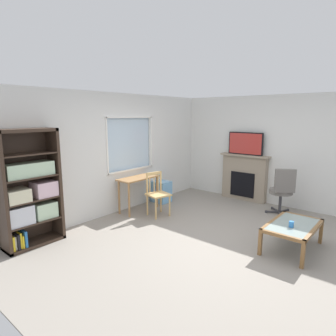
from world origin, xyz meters
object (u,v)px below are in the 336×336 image
object	(u,v)px
office_chair	(282,189)
coffee_table	(293,227)
wooden_chair	(157,194)
tv	(245,144)
bookshelf	(29,192)
desk_under_window	(138,183)
fireplace	(244,177)
sippy_cup	(291,224)
plastic_drawer_unit	(161,192)

from	to	relation	value
office_chair	coffee_table	size ratio (longest dim) A/B	0.94
wooden_chair	coffee_table	xyz separation A→B (m)	(0.20, -2.64, -0.11)
tv	office_chair	xyz separation A→B (m)	(-0.51, -1.10, -0.84)
bookshelf	desk_under_window	world-z (taller)	bookshelf
desk_under_window	office_chair	xyz separation A→B (m)	(1.72, -2.48, -0.05)
tv	office_chair	size ratio (longest dim) A/B	0.86
fireplace	office_chair	world-z (taller)	fireplace
wooden_chair	sippy_cup	xyz separation A→B (m)	(0.05, -2.66, -0.01)
office_chair	sippy_cup	world-z (taller)	office_chair
fireplace	office_chair	size ratio (longest dim) A/B	1.20
tv	bookshelf	bearing A→B (deg)	161.68
wooden_chair	plastic_drawer_unit	distance (m)	0.97
wooden_chair	coffee_table	world-z (taller)	wooden_chair
plastic_drawer_unit	bookshelf	bearing A→B (deg)	178.89
coffee_table	sippy_cup	world-z (taller)	sippy_cup
plastic_drawer_unit	office_chair	xyz separation A→B (m)	(0.92, -2.53, 0.30)
bookshelf	plastic_drawer_unit	size ratio (longest dim) A/B	3.71
bookshelf	wooden_chair	xyz separation A→B (m)	(2.32, -0.62, -0.40)
bookshelf	fireplace	bearing A→B (deg)	-18.26
coffee_table	sippy_cup	size ratio (longest dim) A/B	11.87
office_chair	sippy_cup	size ratio (longest dim) A/B	11.11
bookshelf	desk_under_window	distance (m)	2.30
plastic_drawer_unit	coffee_table	bearing A→B (deg)	-100.01
bookshelf	fireplace	xyz separation A→B (m)	(4.53, -1.49, -0.30)
sippy_cup	fireplace	bearing A→B (deg)	39.66
tv	plastic_drawer_unit	bearing A→B (deg)	134.90
desk_under_window	bookshelf	bearing A→B (deg)	177.24
desk_under_window	wooden_chair	world-z (taller)	wooden_chair
bookshelf	fireplace	size ratio (longest dim) A/B	1.55
fireplace	tv	distance (m)	0.83
desk_under_window	tv	world-z (taller)	tv
tv	desk_under_window	bearing A→B (deg)	148.18
tv	office_chair	bearing A→B (deg)	-114.76
desk_under_window	office_chair	size ratio (longest dim) A/B	0.94
coffee_table	sippy_cup	xyz separation A→B (m)	(-0.15, -0.02, 0.10)
wooden_chair	fireplace	distance (m)	2.38
tv	coffee_table	bearing A→B (deg)	-138.36
bookshelf	tv	distance (m)	4.78
plastic_drawer_unit	coffee_table	distance (m)	3.26
plastic_drawer_unit	office_chair	bearing A→B (deg)	-70.00
coffee_table	office_chair	bearing A→B (deg)	24.39
office_chair	desk_under_window	bearing A→B (deg)	124.77
plastic_drawer_unit	fireplace	size ratio (longest dim) A/B	0.42
wooden_chair	desk_under_window	bearing A→B (deg)	94.40
office_chair	fireplace	bearing A→B (deg)	64.47
tv	fireplace	bearing A→B (deg)	0.00
tv	wooden_chair	bearing A→B (deg)	158.37
wooden_chair	fireplace	size ratio (longest dim) A/B	0.75
desk_under_window	plastic_drawer_unit	xyz separation A→B (m)	(0.80, 0.05, -0.36)
bookshelf	office_chair	bearing A→B (deg)	-32.93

